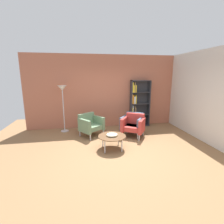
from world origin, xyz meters
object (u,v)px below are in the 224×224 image
Objects in this scene: armchair_spare_guest at (133,125)px; armchair_near_window at (133,123)px; coffee_table_low at (112,137)px; decorative_bowl at (112,135)px; bookshelf_tall at (138,104)px; armchair_by_bookshelf at (90,124)px; floor_lamp_torchiere at (62,93)px.

armchair_spare_guest is 1.00× the size of armchair_near_window.
decorative_bowl is at bearing 0.00° from coffee_table_low.
decorative_bowl is at bearing -124.83° from bookshelf_tall.
armchair_by_bookshelf is 1.51m from armchair_near_window.
armchair_spare_guest is (0.91, 0.88, -0.02)m from decorative_bowl.
coffee_table_low is 0.85× the size of armchair_spare_guest.
floor_lamp_torchiere is at bearing 129.21° from decorative_bowl.
coffee_table_low is at bearing -103.01° from armchair_spare_guest.
armchair_spare_guest is (0.91, 0.88, 0.04)m from coffee_table_low.
floor_lamp_torchiere reaches higher than coffee_table_low.
armchair_by_bookshelf is at bearing -150.50° from armchair_near_window.
armchair_by_bookshelf is (-0.56, 1.21, 0.04)m from coffee_table_low.
armchair_near_window is (-0.51, -1.03, -0.51)m from bookshelf_tall.
bookshelf_tall reaches higher than coffee_table_low.
coffee_table_low is 0.06m from decorative_bowl.
floor_lamp_torchiere is at bearing 129.21° from coffee_table_low.
armchair_by_bookshelf is at bearing 114.75° from coffee_table_low.
decorative_bowl is 1.41m from armchair_near_window.
bookshelf_tall is 1.41m from armchair_spare_guest.
coffee_table_low is 2.63m from floor_lamp_torchiere.
floor_lamp_torchiere is (-2.43, 0.98, 1.03)m from armchair_spare_guest.
armchair_near_window is (0.94, 1.05, 0.04)m from coffee_table_low.
bookshelf_tall is 2.59m from coffee_table_low.
decorative_bowl is 0.18× the size of floor_lamp_torchiere.
floor_lamp_torchiere is at bearing -168.78° from armchair_spare_guest.
armchair_by_bookshelf is at bearing -156.67° from bookshelf_tall.
decorative_bowl is 2.60m from floor_lamp_torchiere.
bookshelf_tall reaches higher than decorative_bowl.
floor_lamp_torchiere is (-2.96, -0.22, 0.53)m from bookshelf_tall.
decorative_bowl reaches higher than coffee_table_low.
floor_lamp_torchiere reaches higher than armchair_by_bookshelf.
coffee_table_low is 1.27m from armchair_spare_guest.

